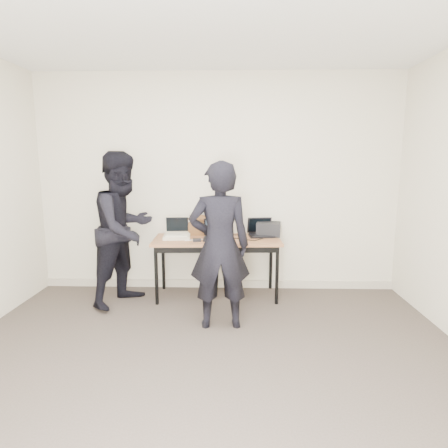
{
  "coord_description": "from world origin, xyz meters",
  "views": [
    {
      "loc": [
        0.22,
        -2.44,
        1.65
      ],
      "look_at": [
        0.1,
        1.6,
        0.95
      ],
      "focal_mm": 30.0,
      "sensor_mm": 36.0,
      "label": 1
    }
  ],
  "objects_px": {
    "laptop_beige": "(177,234)",
    "leather_satchel": "(203,225)",
    "laptop_right": "(261,232)",
    "person_observer": "(124,229)",
    "laptop_center": "(216,235)",
    "person_typist": "(220,246)",
    "desk": "(217,243)",
    "equipment_box": "(268,229)"
  },
  "relations": [
    {
      "from": "laptop_beige",
      "to": "leather_satchel",
      "type": "bearing_deg",
      "value": 27.18
    },
    {
      "from": "laptop_right",
      "to": "person_observer",
      "type": "xyz_separation_m",
      "value": [
        -1.58,
        -0.39,
        0.1
      ]
    },
    {
      "from": "laptop_center",
      "to": "person_observer",
      "type": "height_order",
      "value": "person_observer"
    },
    {
      "from": "person_observer",
      "to": "laptop_right",
      "type": "bearing_deg",
      "value": -47.98
    },
    {
      "from": "person_typist",
      "to": "laptop_right",
      "type": "bearing_deg",
      "value": -120.77
    },
    {
      "from": "laptop_center",
      "to": "person_observer",
      "type": "relative_size",
      "value": 0.18
    },
    {
      "from": "desk",
      "to": "leather_satchel",
      "type": "xyz_separation_m",
      "value": [
        -0.18,
        0.23,
        0.19
      ]
    },
    {
      "from": "laptop_right",
      "to": "laptop_beige",
      "type": "bearing_deg",
      "value": -179.56
    },
    {
      "from": "laptop_beige",
      "to": "laptop_center",
      "type": "relative_size",
      "value": 1.09
    },
    {
      "from": "desk",
      "to": "laptop_right",
      "type": "bearing_deg",
      "value": 16.49
    },
    {
      "from": "leather_satchel",
      "to": "laptop_center",
      "type": "bearing_deg",
      "value": -54.86
    },
    {
      "from": "desk",
      "to": "laptop_beige",
      "type": "xyz_separation_m",
      "value": [
        -0.48,
        0.04,
        0.11
      ]
    },
    {
      "from": "laptop_right",
      "to": "person_observer",
      "type": "distance_m",
      "value": 1.63
    },
    {
      "from": "laptop_right",
      "to": "leather_satchel",
      "type": "bearing_deg",
      "value": 168.61
    },
    {
      "from": "laptop_beige",
      "to": "laptop_right",
      "type": "height_order",
      "value": "laptop_beige"
    },
    {
      "from": "laptop_beige",
      "to": "person_observer",
      "type": "xyz_separation_m",
      "value": [
        -0.56,
        -0.25,
        0.1
      ]
    },
    {
      "from": "desk",
      "to": "equipment_box",
      "type": "bearing_deg",
      "value": 14.72
    },
    {
      "from": "leather_satchel",
      "to": "person_typist",
      "type": "relative_size",
      "value": 0.22
    },
    {
      "from": "laptop_beige",
      "to": "leather_satchel",
      "type": "distance_m",
      "value": 0.37
    },
    {
      "from": "laptop_right",
      "to": "leather_satchel",
      "type": "distance_m",
      "value": 0.72
    },
    {
      "from": "leather_satchel",
      "to": "desk",
      "type": "bearing_deg",
      "value": -52.05
    },
    {
      "from": "laptop_right",
      "to": "leather_satchel",
      "type": "relative_size",
      "value": 0.92
    },
    {
      "from": "desk",
      "to": "equipment_box",
      "type": "height_order",
      "value": "equipment_box"
    },
    {
      "from": "laptop_center",
      "to": "laptop_right",
      "type": "distance_m",
      "value": 0.57
    },
    {
      "from": "leather_satchel",
      "to": "equipment_box",
      "type": "bearing_deg",
      "value": -2.94
    },
    {
      "from": "laptop_right",
      "to": "person_observer",
      "type": "bearing_deg",
      "value": -173.6
    },
    {
      "from": "laptop_right",
      "to": "person_typist",
      "type": "relative_size",
      "value": 0.2
    },
    {
      "from": "laptop_right",
      "to": "equipment_box",
      "type": "bearing_deg",
      "value": -0.91
    },
    {
      "from": "desk",
      "to": "person_observer",
      "type": "xyz_separation_m",
      "value": [
        -1.04,
        -0.21,
        0.21
      ]
    },
    {
      "from": "leather_satchel",
      "to": "person_typist",
      "type": "height_order",
      "value": "person_typist"
    },
    {
      "from": "person_typist",
      "to": "person_observer",
      "type": "relative_size",
      "value": 0.94
    },
    {
      "from": "equipment_box",
      "to": "person_typist",
      "type": "bearing_deg",
      "value": -119.21
    },
    {
      "from": "desk",
      "to": "person_observer",
      "type": "distance_m",
      "value": 1.09
    },
    {
      "from": "laptop_center",
      "to": "leather_satchel",
      "type": "xyz_separation_m",
      "value": [
        -0.18,
        0.25,
        0.07
      ]
    },
    {
      "from": "desk",
      "to": "leather_satchel",
      "type": "bearing_deg",
      "value": 126.13
    },
    {
      "from": "leather_satchel",
      "to": "person_observer",
      "type": "distance_m",
      "value": 0.97
    },
    {
      "from": "person_observer",
      "to": "equipment_box",
      "type": "bearing_deg",
      "value": -48.39
    },
    {
      "from": "laptop_center",
      "to": "laptop_right",
      "type": "bearing_deg",
      "value": 18.51
    },
    {
      "from": "laptop_beige",
      "to": "person_typist",
      "type": "distance_m",
      "value": 1.02
    },
    {
      "from": "leather_satchel",
      "to": "person_observer",
      "type": "relative_size",
      "value": 0.21
    },
    {
      "from": "laptop_right",
      "to": "equipment_box",
      "type": "xyz_separation_m",
      "value": [
        0.1,
        0.01,
        0.03
      ]
    },
    {
      "from": "equipment_box",
      "to": "person_typist",
      "type": "distance_m",
      "value": 1.16
    }
  ]
}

